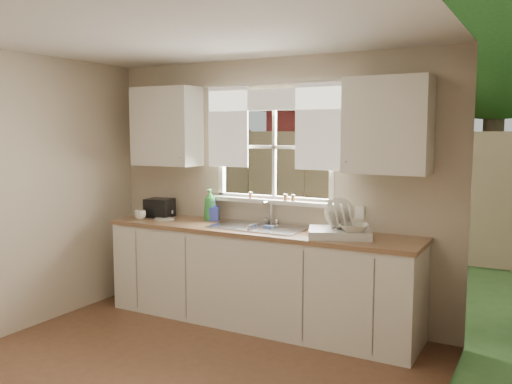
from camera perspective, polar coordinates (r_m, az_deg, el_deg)
The scene contains 20 objects.
room_walls at distance 3.56m, azimuth -13.43°, elevation -2.92°, with size 3.62×4.02×2.50m.
ceiling at distance 3.63m, azimuth -13.25°, elevation 17.33°, with size 3.60×4.00×0.02m, color silver.
window at distance 5.24m, azimuth 1.85°, elevation 2.94°, with size 1.38×0.16×1.06m.
curtains at distance 5.18m, azimuth 1.61°, elevation 7.86°, with size 1.50×0.03×0.81m.
base_cabinets at distance 5.13m, azimuth 0.16°, elevation -9.05°, with size 3.00×0.62×0.87m, color white.
countertop at distance 5.03m, azimuth 0.16°, elevation -4.05°, with size 3.04×0.65×0.04m, color #8C6746.
upper_cabinet_left at distance 5.70m, azimuth -9.40°, elevation 6.81°, with size 0.70×0.33×0.80m, color white.
upper_cabinet_right at distance 4.65m, azimuth 13.69°, elevation 6.82°, with size 0.70×0.33×0.80m, color white.
wall_outlet at distance 4.93m, azimuth 10.91°, elevation -2.13°, with size 0.08×0.01×0.12m, color beige.
sill_jars at distance 5.18m, azimuth 2.12°, elevation -0.49°, with size 0.50×0.04×0.06m.
backyard at distance 11.34m, azimuth 20.02°, elevation 14.45°, with size 20.00×10.00×6.13m.
sink at distance 5.06m, azimuth 0.34°, elevation -4.57°, with size 0.88×0.52×0.40m.
dish_rack at distance 4.66m, azimuth 8.80°, elevation -3.88°, with size 0.62×0.55×0.32m.
bowl at distance 4.56m, azimuth 10.29°, elevation -3.71°, with size 0.25×0.25×0.06m, color white.
soap_bottle_a at distance 5.45m, azimuth -4.88°, elevation -1.32°, with size 0.12×0.13×0.32m, color green.
soap_bottle_b at distance 5.44m, azimuth -4.41°, elevation -1.95°, with size 0.09×0.10×0.21m, color blue.
soap_bottle_c at distance 5.75m, azimuth -9.28°, elevation -1.81°, with size 0.12×0.12×0.16m, color beige.
saucer at distance 5.59m, azimuth -9.62°, elevation -2.79°, with size 0.21×0.21×0.01m, color beige.
cup at distance 5.64m, azimuth -12.10°, elevation -2.37°, with size 0.12×0.12×0.09m, color silver.
black_appliance at distance 5.76m, azimuth -10.12°, elevation -1.64°, with size 0.26×0.23×0.19m, color black.
Camera 1 is at (2.36, -2.66, 1.80)m, focal length 38.00 mm.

